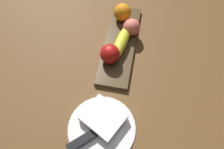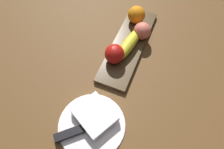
{
  "view_description": "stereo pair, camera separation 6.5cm",
  "coord_description": "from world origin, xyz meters",
  "px_view_note": "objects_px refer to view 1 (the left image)",
  "views": [
    {
      "loc": [
        -0.5,
        -0.08,
        0.61
      ],
      "look_at": [
        -0.18,
        -0.01,
        0.05
      ],
      "focal_mm": 32.86,
      "sensor_mm": 36.0,
      "label": 1
    },
    {
      "loc": [
        -0.49,
        -0.14,
        0.61
      ],
      "look_at": [
        -0.18,
        -0.01,
        0.05
      ],
      "focal_mm": 32.86,
      "sensor_mm": 36.0,
      "label": 2
    }
  ],
  "objects_px": {
    "apple": "(110,54)",
    "orange_near_apple": "(121,12)",
    "banana": "(121,42)",
    "peach": "(132,27)",
    "folded_napkin": "(103,118)",
    "knife": "(87,138)",
    "dinner_plate": "(102,128)",
    "fruit_tray": "(120,43)"
  },
  "relations": [
    {
      "from": "banana",
      "to": "folded_napkin",
      "type": "xyz_separation_m",
      "value": [
        -0.28,
        0.01,
        -0.02
      ]
    },
    {
      "from": "apple",
      "to": "orange_near_apple",
      "type": "xyz_separation_m",
      "value": [
        0.2,
        -0.0,
        -0.0
      ]
    },
    {
      "from": "fruit_tray",
      "to": "knife",
      "type": "height_order",
      "value": "knife"
    },
    {
      "from": "orange_near_apple",
      "to": "knife",
      "type": "relative_size",
      "value": 0.46
    },
    {
      "from": "banana",
      "to": "fruit_tray",
      "type": "bearing_deg",
      "value": -149.5
    },
    {
      "from": "dinner_plate",
      "to": "fruit_tray",
      "type": "bearing_deg",
      "value": -0.0
    },
    {
      "from": "folded_napkin",
      "to": "apple",
      "type": "bearing_deg",
      "value": 5.89
    },
    {
      "from": "apple",
      "to": "dinner_plate",
      "type": "height_order",
      "value": "apple"
    },
    {
      "from": "knife",
      "to": "apple",
      "type": "bearing_deg",
      "value": 44.48
    },
    {
      "from": "dinner_plate",
      "to": "folded_napkin",
      "type": "xyz_separation_m",
      "value": [
        0.03,
        -0.0,
        0.02
      ]
    },
    {
      "from": "fruit_tray",
      "to": "dinner_plate",
      "type": "distance_m",
      "value": 0.32
    },
    {
      "from": "orange_near_apple",
      "to": "apple",
      "type": "bearing_deg",
      "value": 178.83
    },
    {
      "from": "orange_near_apple",
      "to": "folded_napkin",
      "type": "bearing_deg",
      "value": -177.57
    },
    {
      "from": "fruit_tray",
      "to": "knife",
      "type": "distance_m",
      "value": 0.36
    },
    {
      "from": "apple",
      "to": "banana",
      "type": "relative_size",
      "value": 0.38
    },
    {
      "from": "peach",
      "to": "folded_napkin",
      "type": "bearing_deg",
      "value": 174.68
    },
    {
      "from": "dinner_plate",
      "to": "folded_napkin",
      "type": "bearing_deg",
      "value": -0.0
    },
    {
      "from": "apple",
      "to": "peach",
      "type": "height_order",
      "value": "apple"
    },
    {
      "from": "folded_napkin",
      "to": "knife",
      "type": "distance_m",
      "value": 0.07
    },
    {
      "from": "peach",
      "to": "dinner_plate",
      "type": "bearing_deg",
      "value": 175.03
    },
    {
      "from": "apple",
      "to": "dinner_plate",
      "type": "distance_m",
      "value": 0.24
    },
    {
      "from": "fruit_tray",
      "to": "folded_napkin",
      "type": "xyz_separation_m",
      "value": [
        -0.3,
        -0.0,
        0.01
      ]
    },
    {
      "from": "peach",
      "to": "folded_napkin",
      "type": "height_order",
      "value": "peach"
    },
    {
      "from": "orange_near_apple",
      "to": "dinner_plate",
      "type": "height_order",
      "value": "orange_near_apple"
    },
    {
      "from": "folded_napkin",
      "to": "peach",
      "type": "bearing_deg",
      "value": -5.32
    },
    {
      "from": "banana",
      "to": "dinner_plate",
      "type": "distance_m",
      "value": 0.31
    },
    {
      "from": "orange_near_apple",
      "to": "folded_napkin",
      "type": "xyz_separation_m",
      "value": [
        -0.42,
        -0.02,
        -0.03
      ]
    },
    {
      "from": "banana",
      "to": "orange_near_apple",
      "type": "bearing_deg",
      "value": -160.84
    },
    {
      "from": "banana",
      "to": "peach",
      "type": "bearing_deg",
      "value": 167.99
    },
    {
      "from": "apple",
      "to": "folded_napkin",
      "type": "relative_size",
      "value": 0.59
    },
    {
      "from": "banana",
      "to": "peach",
      "type": "xyz_separation_m",
      "value": [
        0.07,
        -0.03,
        0.01
      ]
    },
    {
      "from": "apple",
      "to": "peach",
      "type": "distance_m",
      "value": 0.15
    },
    {
      "from": "folded_napkin",
      "to": "dinner_plate",
      "type": "bearing_deg",
      "value": 180.0
    },
    {
      "from": "apple",
      "to": "orange_near_apple",
      "type": "distance_m",
      "value": 0.2
    },
    {
      "from": "banana",
      "to": "apple",
      "type": "bearing_deg",
      "value": -13.34
    },
    {
      "from": "apple",
      "to": "folded_napkin",
      "type": "distance_m",
      "value": 0.21
    },
    {
      "from": "peach",
      "to": "folded_napkin",
      "type": "relative_size",
      "value": 0.55
    },
    {
      "from": "orange_near_apple",
      "to": "dinner_plate",
      "type": "distance_m",
      "value": 0.44
    },
    {
      "from": "apple",
      "to": "peach",
      "type": "xyz_separation_m",
      "value": [
        0.14,
        -0.05,
        -0.0
      ]
    },
    {
      "from": "fruit_tray",
      "to": "banana",
      "type": "relative_size",
      "value": 2.12
    },
    {
      "from": "apple",
      "to": "orange_near_apple",
      "type": "relative_size",
      "value": 1.01
    },
    {
      "from": "dinner_plate",
      "to": "banana",
      "type": "bearing_deg",
      "value": -1.22
    }
  ]
}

